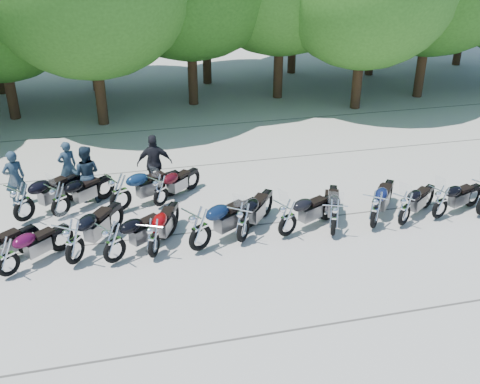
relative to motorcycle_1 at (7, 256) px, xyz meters
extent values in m
plane|color=#A8A297|center=(5.96, -0.42, -0.60)|extent=(90.00, 90.00, 0.00)
cylinder|color=#3A2614|center=(-1.29, 12.42, 1.05)|extent=(0.44, 0.44, 3.31)
cylinder|color=#3A2614|center=(2.39, 10.82, 1.36)|extent=(0.44, 0.44, 3.93)
cylinder|color=#3A2614|center=(6.50, 12.67, 1.46)|extent=(0.44, 0.44, 4.13)
cylinder|color=#3A2614|center=(10.57, 12.79, 1.44)|extent=(0.44, 0.44, 4.09)
cylinder|color=#3A2614|center=(13.51, 10.40, 1.21)|extent=(0.44, 0.44, 3.62)
cylinder|color=#3A2614|center=(17.16, 11.37, 1.39)|extent=(0.44, 0.44, 3.98)
cylinder|color=#3A2614|center=(2.20, 16.01, 1.11)|extent=(0.44, 0.44, 3.42)
cylinder|color=#3A2614|center=(7.76, 16.05, 1.18)|extent=(0.44, 0.44, 3.56)
cylinder|color=#3A2614|center=(12.65, 17.06, 1.28)|extent=(0.44, 0.44, 3.76)
cylinder|color=#3A2614|center=(16.64, 15.68, 1.21)|extent=(0.44, 0.44, 3.63)
cylinder|color=#3A2614|center=(22.57, 16.61, 1.58)|extent=(0.44, 0.44, 4.37)
imported|color=#1E303F|center=(-0.23, 3.94, 0.27)|extent=(0.75, 0.64, 1.75)
imported|color=#1A2937|center=(1.84, 3.76, 0.28)|extent=(1.00, 0.86, 1.78)
imported|color=black|center=(3.91, 3.97, 0.33)|extent=(1.12, 0.52, 1.87)
imported|color=#213445|center=(1.26, 4.67, 0.21)|extent=(0.70, 0.59, 1.62)
camera|label=1|loc=(2.81, -12.23, 7.30)|focal=42.00mm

